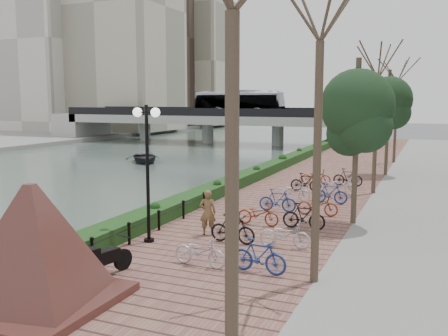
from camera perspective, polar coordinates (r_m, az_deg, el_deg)
The scene contains 14 objects.
ground at distance 16.32m, azimuth -20.90°, elevation -12.06°, with size 220.00×220.00×0.00m, color #59595B.
river_water at distance 44.59m, azimuth -12.69°, elevation 0.71°, with size 30.00×130.00×0.02m, color #495C55.
promenade at distance 29.72m, azimuth 9.29°, elevation -2.25°, with size 8.00×75.00×0.50m, color brown.
hedge at distance 32.93m, azimuth 4.59°, elevation -0.22°, with size 1.10×56.00×0.60m, color #183814.
chain_fence at distance 16.65m, azimuth -12.71°, elevation -8.25°, with size 0.10×14.10×0.70m.
granite_monument at distance 12.82m, azimuth -21.02°, elevation -8.15°, with size 5.59×5.59×2.96m.
lamppost at distance 17.12m, azimuth -8.79°, elevation 2.76°, with size 1.02×0.32×4.73m.
motorcycle at distance 14.49m, azimuth -13.54°, elevation -10.02°, with size 0.52×1.68×1.05m, color black, non-canonical shape.
pedestrian at distance 18.21m, azimuth -1.87°, elevation -5.10°, with size 0.61×0.40×1.67m, color brown.
bicycle_parking at distance 21.88m, azimuth 8.35°, elevation -3.94°, with size 2.40×17.32×1.00m.
street_trees at distance 23.87m, azimuth 16.09°, elevation 3.40°, with size 3.20×37.12×6.80m.
bridge at distance 61.31m, azimuth -1.16°, elevation 5.95°, with size 36.00×10.77×6.50m.
boat at distance 43.34m, azimuth -9.08°, elevation 1.19°, with size 3.00×4.20×0.87m, color #232228.
far_buildings at distance 93.69m, azimuth -11.73°, elevation 14.27°, with size 35.00×38.00×38.00m.
Camera 1 is at (10.81, -10.96, 5.42)m, focal length 40.00 mm.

